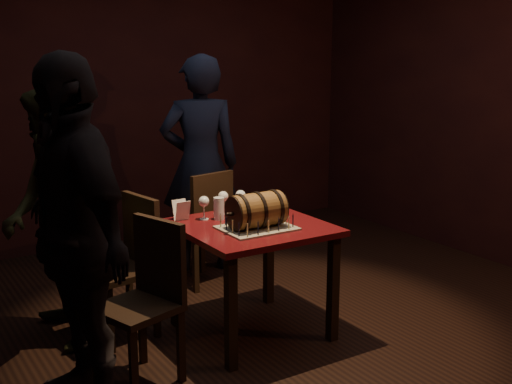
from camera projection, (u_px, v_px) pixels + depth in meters
room_shell at (269, 123)px, 4.08m from camera, size 5.04×5.04×2.80m
pub_table at (252, 241)px, 4.19m from camera, size 0.90×0.90×0.75m
cake_board at (257, 228)px, 4.05m from camera, size 0.45×0.35×0.01m
barrel_cake at (257, 210)px, 4.03m from camera, size 0.40×0.24×0.24m
birthday_candles at (257, 221)px, 4.04m from camera, size 0.40×0.30×0.09m
wine_glass_left at (204, 203)px, 4.25m from camera, size 0.07×0.07×0.16m
wine_glass_mid at (223, 198)px, 4.40m from camera, size 0.07×0.07×0.16m
wine_glass_right at (241, 196)px, 4.44m from camera, size 0.07×0.07×0.16m
pint_of_ale at (219, 209)px, 4.27m from camera, size 0.07×0.07×0.15m
menu_card at (181, 210)px, 4.26m from camera, size 0.10×0.05×0.13m
chair_back at (205, 222)px, 5.09m from camera, size 0.47×0.47×0.93m
chair_left_rear at (129, 258)px, 4.20m from camera, size 0.46×0.46×0.93m
chair_left_front at (147, 292)px, 3.61m from camera, size 0.50×0.50×0.93m
person_back at (200, 164)px, 5.40m from camera, size 0.78×0.64×1.83m
person_left_rear at (57, 217)px, 4.02m from camera, size 0.66×0.83×1.66m
person_left_front at (74, 238)px, 3.23m from camera, size 0.53×1.12×1.86m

